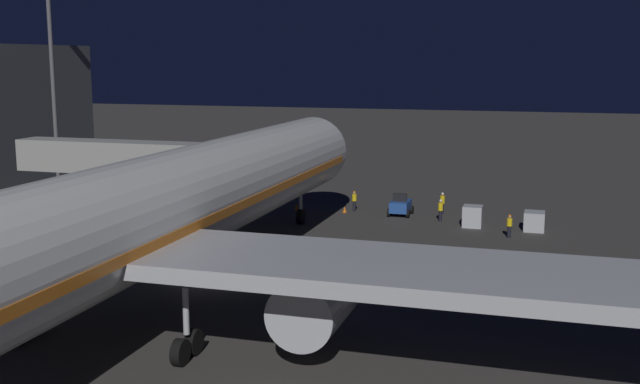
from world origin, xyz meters
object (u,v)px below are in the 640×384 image
traffic_cone_nose_starboard (297,207)px  ground_crew_marshaller_fwd (509,225)px  apron_floodlight_mast (53,76)px  ground_crew_by_belt_loader (442,202)px  baggage_tug_spare (401,206)px  baggage_container_near_belt (534,221)px  airliner_at_gate (114,229)px  ground_crew_near_nose_gear (354,200)px  ground_crew_under_port_wing (441,209)px  traffic_cone_nose_port (345,209)px  baggage_container_mid_row (473,216)px  jet_bridge (150,159)px

traffic_cone_nose_starboard → ground_crew_marshaller_fwd: bearing=162.9°
apron_floodlight_mast → ground_crew_by_belt_loader: apron_floodlight_mast is taller
apron_floodlight_mast → baggage_tug_spare: apron_floodlight_mast is taller
baggage_container_near_belt → traffic_cone_nose_starboard: (20.34, -2.68, -0.47)m
airliner_at_gate → baggage_tug_spare: bearing=-102.0°
apron_floodlight_mast → ground_crew_near_nose_gear: (-28.37, -2.29, -10.57)m
baggage_tug_spare → ground_crew_under_port_wing: (-3.61, 1.50, 0.23)m
baggage_container_near_belt → traffic_cone_nose_starboard: size_ratio=3.17×
ground_crew_marshaller_fwd → traffic_cone_nose_starboard: 19.51m
ground_crew_near_nose_gear → ground_crew_by_belt_loader: ground_crew_by_belt_loader is taller
ground_crew_under_port_wing → traffic_cone_nose_port: 8.61m
baggage_container_mid_row → ground_crew_near_nose_gear: ground_crew_near_nose_gear is taller
airliner_at_gate → jet_bridge: size_ratio=3.48×
baggage_container_near_belt → ground_crew_marshaller_fwd: ground_crew_marshaller_fwd is taller
apron_floodlight_mast → traffic_cone_nose_port: 29.95m
jet_bridge → baggage_container_mid_row: jet_bridge is taller
traffic_cone_nose_port → ground_crew_under_port_wing: bearing=171.4°
baggage_container_near_belt → baggage_container_mid_row: size_ratio=1.03×
ground_crew_marshaller_fwd → traffic_cone_nose_starboard: (18.63, -5.73, -0.70)m
traffic_cone_nose_port → apron_floodlight_mast: bearing=3.1°
airliner_at_gate → ground_crew_by_belt_loader: (-10.39, -34.80, -4.36)m
baggage_container_near_belt → ground_crew_under_port_wing: (7.46, -1.40, 0.26)m
apron_floodlight_mast → ground_crew_under_port_wing: apron_floodlight_mast is taller
ground_crew_marshaller_fwd → traffic_cone_nose_port: size_ratio=3.23×
baggage_tug_spare → jet_bridge: bearing=31.1°
airliner_at_gate → apron_floodlight_mast: 40.97m
jet_bridge → apron_floodlight_mast: apron_floodlight_mast is taller
airliner_at_gate → apron_floodlight_mast: size_ratio=3.38×
baggage_tug_spare → ground_crew_by_belt_loader: (-3.32, -1.60, 0.26)m
baggage_container_mid_row → ground_crew_marshaller_fwd: size_ratio=0.95×
traffic_cone_nose_starboard → baggage_tug_spare: bearing=-178.7°
ground_crew_under_port_wing → jet_bridge: bearing=23.3°
baggage_container_mid_row → airliner_at_gate: bearing=66.1°
baggage_container_near_belt → traffic_cone_nose_port: (15.94, -2.68, -0.47)m
baggage_container_near_belt → baggage_container_mid_row: bearing=-0.5°
baggage_tug_spare → baggage_container_mid_row: size_ratio=1.51×
airliner_at_gate → jet_bridge: airliner_at_gate is taller
ground_crew_under_port_wing → traffic_cone_nose_starboard: bearing=-5.7°
baggage_container_near_belt → ground_crew_under_port_wing: ground_crew_under_port_wing is taller
ground_crew_by_belt_loader → traffic_cone_nose_starboard: bearing=8.2°
apron_floodlight_mast → baggage_container_mid_row: apron_floodlight_mast is taller
baggage_container_near_belt → baggage_tug_spare: bearing=-14.7°
baggage_container_mid_row → ground_crew_marshaller_fwd: ground_crew_marshaller_fwd is taller
traffic_cone_nose_port → jet_bridge: bearing=39.1°
apron_floodlight_mast → traffic_cone_nose_starboard: (-23.30, -1.52, -11.30)m
jet_bridge → ground_crew_near_nose_gear: size_ratio=10.86×
airliner_at_gate → ground_crew_near_nose_gear: airliner_at_gate is taller
jet_bridge → traffic_cone_nose_port: jet_bridge is taller
baggage_container_mid_row → traffic_cone_nose_port: size_ratio=3.07×
jet_bridge → baggage_tug_spare: (-17.75, -10.70, -4.73)m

